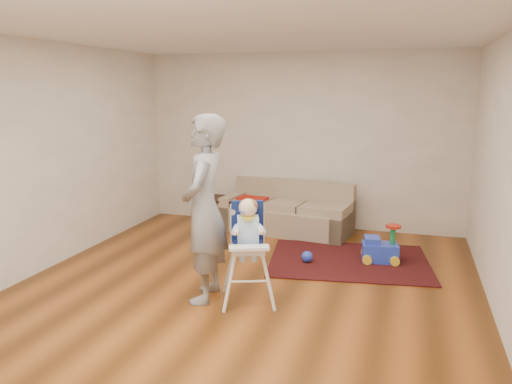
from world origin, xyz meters
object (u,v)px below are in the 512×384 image
(toy_ball, at_px, (307,257))
(adult, at_px, (204,209))
(sofa, at_px, (286,208))
(side_table, at_px, (223,212))
(ride_on_toy, at_px, (380,243))
(high_chair, at_px, (248,252))

(toy_ball, relative_size, adult, 0.07)
(sofa, height_order, adult, adult)
(sofa, xyz_separation_m, side_table, (-1.02, -0.03, -0.14))
(ride_on_toy, distance_m, high_chair, 2.04)
(high_chair, xyz_separation_m, adult, (-0.44, -0.06, 0.43))
(adult, bearing_deg, high_chair, 88.55)
(ride_on_toy, bearing_deg, adult, -144.06)
(sofa, bearing_deg, ride_on_toy, -26.52)
(toy_ball, xyz_separation_m, high_chair, (-0.35, -1.30, 0.44))
(side_table, xyz_separation_m, adult, (0.82, -2.64, 0.72))
(sofa, distance_m, adult, 2.74)
(side_table, relative_size, toy_ball, 3.37)
(ride_on_toy, height_order, high_chair, high_chair)
(side_table, bearing_deg, adult, -72.66)
(side_table, bearing_deg, high_chair, -63.80)
(ride_on_toy, xyz_separation_m, toy_ball, (-0.87, -0.31, -0.17))
(high_chair, height_order, adult, adult)
(side_table, distance_m, high_chair, 2.89)
(ride_on_toy, bearing_deg, sofa, 136.48)
(ride_on_toy, relative_size, adult, 0.25)
(sofa, xyz_separation_m, high_chair, (0.24, -2.61, 0.15))
(high_chair, bearing_deg, toy_ball, 54.37)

